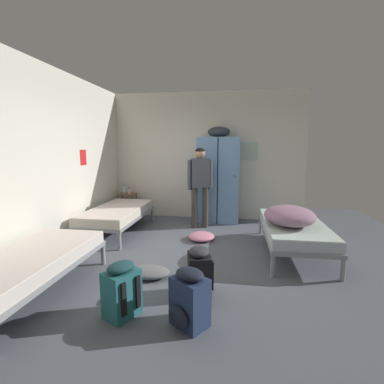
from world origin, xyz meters
TOP-DOWN VIEW (x-y plane):
  - ground_plane at (0.00, 0.00)m, footprint 7.71×7.71m
  - room_backdrop at (-1.13, 1.16)m, footprint 4.37×4.88m
  - locker_bank at (0.29, 2.13)m, footprint 0.90×0.55m
  - shelf_unit at (-1.83, 2.16)m, footprint 0.38×0.30m
  - bed_left_front at (-1.58, -1.40)m, footprint 0.90×1.90m
  - bed_left_rear at (-1.58, 1.01)m, footprint 0.90×1.90m
  - bed_right at (1.58, 0.42)m, footprint 0.90×1.90m
  - bedding_heap at (1.47, 0.24)m, footprint 0.74×0.87m
  - person_traveler at (-0.04, 1.58)m, footprint 0.49×0.32m
  - water_bottle at (-1.91, 2.18)m, footprint 0.07×0.07m
  - lotion_bottle at (-1.76, 2.12)m, footprint 0.06×0.06m
  - backpack_black at (0.27, -1.08)m, footprint 0.38×0.37m
  - backpack_teal at (-0.42, -1.60)m, footprint 0.41×0.39m
  - backpack_navy at (0.26, -1.66)m, footprint 0.41×0.42m
  - clothes_pile_pink at (0.09, 0.79)m, footprint 0.46×0.50m
  - clothes_pile_grey at (-0.42, -0.75)m, footprint 0.56×0.38m

SIDE VIEW (x-z plane):
  - ground_plane at x=0.00m, z-range 0.00..0.00m
  - clothes_pile_grey at x=-0.42m, z-range 0.00..0.12m
  - clothes_pile_pink at x=0.09m, z-range 0.00..0.12m
  - backpack_black at x=0.27m, z-range -0.02..0.53m
  - backpack_teal at x=-0.42m, z-range -0.02..0.53m
  - backpack_navy at x=0.26m, z-range -0.02..0.53m
  - shelf_unit at x=-1.83m, z-range 0.06..0.63m
  - bed_left_front at x=-1.58m, z-range 0.14..0.63m
  - bed_left_rear at x=-1.58m, z-range 0.14..0.63m
  - bed_right at x=1.58m, z-range 0.14..0.63m
  - bedding_heap at x=1.47m, z-range 0.49..0.77m
  - lotion_bottle at x=-1.76m, z-range 0.56..0.71m
  - water_bottle at x=-1.91m, z-range 0.56..0.76m
  - locker_bank at x=0.29m, z-range -0.07..2.00m
  - person_traveler at x=-0.04m, z-range 0.17..1.79m
  - room_backdrop at x=-1.13m, z-range 0.00..2.86m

